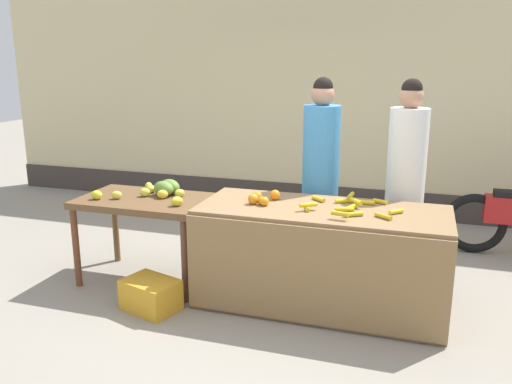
# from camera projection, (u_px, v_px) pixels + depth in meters

# --- Properties ---
(ground_plane) EXTENTS (24.00, 24.00, 0.00)m
(ground_plane) POSITION_uv_depth(u_px,v_px,m) (276.00, 297.00, 4.58)
(ground_plane) COLOR gray
(market_wall_back) EXTENTS (9.97, 0.23, 2.90)m
(market_wall_back) POSITION_uv_depth(u_px,v_px,m) (335.00, 106.00, 6.85)
(market_wall_back) COLOR beige
(market_wall_back) RESTS_ON ground
(fruit_stall_counter) EXTENTS (2.03, 0.85, 0.85)m
(fruit_stall_counter) POSITION_uv_depth(u_px,v_px,m) (321.00, 257.00, 4.34)
(fruit_stall_counter) COLOR olive
(fruit_stall_counter) RESTS_ON ground
(side_table_wooden) EXTENTS (1.18, 0.74, 0.80)m
(side_table_wooden) POSITION_uv_depth(u_px,v_px,m) (145.00, 208.00, 4.77)
(side_table_wooden) COLOR brown
(side_table_wooden) RESTS_ON ground
(banana_bunch_pile) EXTENTS (0.80, 0.67, 0.07)m
(banana_bunch_pile) POSITION_uv_depth(u_px,v_px,m) (349.00, 206.00, 4.22)
(banana_bunch_pile) COLOR yellow
(banana_bunch_pile) RESTS_ON fruit_stall_counter
(orange_pile) EXTENTS (0.23, 0.29, 0.09)m
(orange_pile) POSITION_uv_depth(u_px,v_px,m) (262.00, 198.00, 4.39)
(orange_pile) COLOR orange
(orange_pile) RESTS_ON fruit_stall_counter
(mango_papaya_pile) EXTENTS (0.90, 0.54, 0.14)m
(mango_papaya_pile) POSITION_uv_depth(u_px,v_px,m) (160.00, 190.00, 4.81)
(mango_papaya_pile) COLOR yellow
(mango_papaya_pile) RESTS_ON side_table_wooden
(vendor_woman_blue_shirt) EXTENTS (0.34, 0.34, 1.87)m
(vendor_woman_blue_shirt) POSITION_uv_depth(u_px,v_px,m) (320.00, 178.00, 4.88)
(vendor_woman_blue_shirt) COLOR #33333D
(vendor_woman_blue_shirt) RESTS_ON ground
(vendor_woman_white_shirt) EXTENTS (0.34, 0.34, 1.87)m
(vendor_woman_white_shirt) POSITION_uv_depth(u_px,v_px,m) (405.00, 183.00, 4.67)
(vendor_woman_white_shirt) COLOR #33333D
(vendor_woman_white_shirt) RESTS_ON ground
(produce_crate) EXTENTS (0.51, 0.44, 0.26)m
(produce_crate) POSITION_uv_depth(u_px,v_px,m) (151.00, 295.00, 4.32)
(produce_crate) COLOR gold
(produce_crate) RESTS_ON ground
(produce_sack) EXTENTS (0.43, 0.45, 0.45)m
(produce_sack) POSITION_uv_depth(u_px,v_px,m) (258.00, 239.00, 5.36)
(produce_sack) COLOR maroon
(produce_sack) RESTS_ON ground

